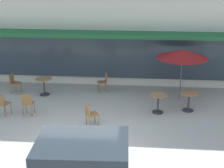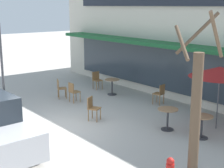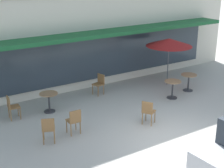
{
  "view_description": "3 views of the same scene",
  "coord_description": "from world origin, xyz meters",
  "px_view_note": "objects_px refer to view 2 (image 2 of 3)",
  "views": [
    {
      "loc": [
        1.82,
        -9.47,
        5.55
      ],
      "look_at": [
        0.7,
        3.35,
        0.98
      ],
      "focal_mm": 55.0,
      "sensor_mm": 36.0,
      "label": 1
    },
    {
      "loc": [
        10.11,
        -5.55,
        4.21
      ],
      "look_at": [
        -0.48,
        2.88,
        1.09
      ],
      "focal_mm": 55.0,
      "sensor_mm": 36.0,
      "label": 2
    },
    {
      "loc": [
        -6.94,
        -7.06,
        5.38
      ],
      "look_at": [
        -0.35,
        3.16,
        1.11
      ],
      "focal_mm": 55.0,
      "sensor_mm": 36.0,
      "label": 3
    }
  ],
  "objects_px": {
    "cafe_chair_1": "(97,79)",
    "cafe_chair_2": "(60,87)",
    "cafe_chair_3": "(73,91)",
    "street_tree": "(195,113)",
    "cafe_table_near_wall": "(112,84)",
    "cafe_table_streetside": "(202,123)",
    "cafe_table_by_tree": "(168,116)",
    "cafe_chair_0": "(160,93)",
    "cafe_chair_4": "(93,107)",
    "patio_umbrella_green_folded": "(220,72)"
  },
  "relations": [
    {
      "from": "cafe_chair_2",
      "to": "cafe_chair_3",
      "type": "relative_size",
      "value": 1.0
    },
    {
      "from": "cafe_chair_2",
      "to": "cafe_chair_1",
      "type": "bearing_deg",
      "value": 99.91
    },
    {
      "from": "cafe_chair_0",
      "to": "cafe_chair_3",
      "type": "xyz_separation_m",
      "value": [
        -2.62,
        -2.76,
        0.0
      ]
    },
    {
      "from": "cafe_table_near_wall",
      "to": "cafe_table_by_tree",
      "type": "relative_size",
      "value": 1.0
    },
    {
      "from": "cafe_chair_1",
      "to": "cafe_chair_2",
      "type": "xyz_separation_m",
      "value": [
        0.42,
        -2.38,
        0.0
      ]
    },
    {
      "from": "cafe_table_streetside",
      "to": "cafe_chair_3",
      "type": "bearing_deg",
      "value": -171.04
    },
    {
      "from": "cafe_chair_3",
      "to": "cafe_chair_4",
      "type": "distance_m",
      "value": 2.62
    },
    {
      "from": "cafe_chair_1",
      "to": "cafe_chair_2",
      "type": "relative_size",
      "value": 1.0
    },
    {
      "from": "cafe_chair_3",
      "to": "cafe_chair_4",
      "type": "height_order",
      "value": "same"
    },
    {
      "from": "cafe_table_by_tree",
      "to": "patio_umbrella_green_folded",
      "type": "height_order",
      "value": "patio_umbrella_green_folded"
    },
    {
      "from": "patio_umbrella_green_folded",
      "to": "cafe_chair_0",
      "type": "relative_size",
      "value": 2.47
    },
    {
      "from": "cafe_table_near_wall",
      "to": "cafe_chair_3",
      "type": "height_order",
      "value": "cafe_chair_3"
    },
    {
      "from": "cafe_table_streetside",
      "to": "cafe_chair_0",
      "type": "height_order",
      "value": "cafe_chair_0"
    },
    {
      "from": "cafe_table_streetside",
      "to": "street_tree",
      "type": "bearing_deg",
      "value": -56.87
    },
    {
      "from": "cafe_table_by_tree",
      "to": "cafe_table_streetside",
      "type": "bearing_deg",
      "value": 13.28
    },
    {
      "from": "cafe_table_near_wall",
      "to": "street_tree",
      "type": "distance_m",
      "value": 8.81
    },
    {
      "from": "cafe_table_near_wall",
      "to": "cafe_table_by_tree",
      "type": "bearing_deg",
      "value": -16.73
    },
    {
      "from": "cafe_chair_3",
      "to": "cafe_chair_4",
      "type": "xyz_separation_m",
      "value": [
        2.52,
        -0.74,
        0.0
      ]
    },
    {
      "from": "cafe_chair_0",
      "to": "cafe_chair_3",
      "type": "relative_size",
      "value": 1.0
    },
    {
      "from": "cafe_table_streetside",
      "to": "cafe_chair_1",
      "type": "distance_m",
      "value": 7.65
    },
    {
      "from": "cafe_table_near_wall",
      "to": "cafe_chair_1",
      "type": "xyz_separation_m",
      "value": [
        -1.39,
        0.11,
        0.01
      ]
    },
    {
      "from": "cafe_table_near_wall",
      "to": "cafe_table_by_tree",
      "type": "height_order",
      "value": "same"
    },
    {
      "from": "cafe_chair_2",
      "to": "cafe_chair_4",
      "type": "distance_m",
      "value": 3.52
    },
    {
      "from": "cafe_chair_1",
      "to": "cafe_chair_3",
      "type": "height_order",
      "value": "same"
    },
    {
      "from": "cafe_chair_1",
      "to": "cafe_chair_2",
      "type": "height_order",
      "value": "same"
    },
    {
      "from": "cafe_chair_4",
      "to": "cafe_chair_1",
      "type": "bearing_deg",
      "value": 142.12
    },
    {
      "from": "cafe_table_streetside",
      "to": "cafe_chair_4",
      "type": "bearing_deg",
      "value": -154.89
    },
    {
      "from": "cafe_table_streetside",
      "to": "cafe_chair_3",
      "type": "distance_m",
      "value": 6.25
    },
    {
      "from": "cafe_chair_2",
      "to": "street_tree",
      "type": "height_order",
      "value": "street_tree"
    },
    {
      "from": "cafe_chair_3",
      "to": "street_tree",
      "type": "bearing_deg",
      "value": -11.72
    },
    {
      "from": "cafe_table_by_tree",
      "to": "cafe_chair_3",
      "type": "bearing_deg",
      "value": -172.11
    },
    {
      "from": "cafe_chair_1",
      "to": "street_tree",
      "type": "relative_size",
      "value": 0.22
    },
    {
      "from": "cafe_chair_2",
      "to": "cafe_table_streetside",
      "type": "bearing_deg",
      "value": 8.58
    },
    {
      "from": "cafe_chair_1",
      "to": "cafe_chair_4",
      "type": "height_order",
      "value": "same"
    },
    {
      "from": "patio_umbrella_green_folded",
      "to": "cafe_chair_4",
      "type": "distance_m",
      "value": 4.7
    },
    {
      "from": "cafe_chair_3",
      "to": "cafe_chair_1",
      "type": "bearing_deg",
      "value": 120.93
    },
    {
      "from": "cafe_table_near_wall",
      "to": "cafe_chair_3",
      "type": "distance_m",
      "value": 2.17
    },
    {
      "from": "cafe_chair_4",
      "to": "cafe_chair_3",
      "type": "bearing_deg",
      "value": 163.61
    },
    {
      "from": "cafe_chair_4",
      "to": "street_tree",
      "type": "bearing_deg",
      "value": -9.47
    },
    {
      "from": "patio_umbrella_green_folded",
      "to": "cafe_table_by_tree",
      "type": "bearing_deg",
      "value": -124.28
    },
    {
      "from": "cafe_table_streetside",
      "to": "cafe_chair_2",
      "type": "height_order",
      "value": "cafe_chair_2"
    },
    {
      "from": "patio_umbrella_green_folded",
      "to": "street_tree",
      "type": "relative_size",
      "value": 0.53
    },
    {
      "from": "cafe_table_near_wall",
      "to": "cafe_chair_4",
      "type": "xyz_separation_m",
      "value": [
        2.49,
        -2.91,
        0.01
      ]
    },
    {
      "from": "cafe_table_streetside",
      "to": "street_tree",
      "type": "distance_m",
      "value": 3.37
    },
    {
      "from": "cafe_chair_4",
      "to": "cafe_chair_2",
      "type": "bearing_deg",
      "value": 169.55
    },
    {
      "from": "patio_umbrella_green_folded",
      "to": "cafe_chair_4",
      "type": "xyz_separation_m",
      "value": [
        -3.42,
        -2.86,
        -1.5
      ]
    },
    {
      "from": "cafe_chair_3",
      "to": "street_tree",
      "type": "xyz_separation_m",
      "value": [
        7.87,
        -1.63,
        1.29
      ]
    },
    {
      "from": "street_tree",
      "to": "cafe_chair_4",
      "type": "bearing_deg",
      "value": 170.53
    },
    {
      "from": "cafe_chair_0",
      "to": "cafe_table_streetside",
      "type": "bearing_deg",
      "value": -26.68
    },
    {
      "from": "cafe_table_streetside",
      "to": "cafe_table_by_tree",
      "type": "distance_m",
      "value": 1.24
    }
  ]
}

